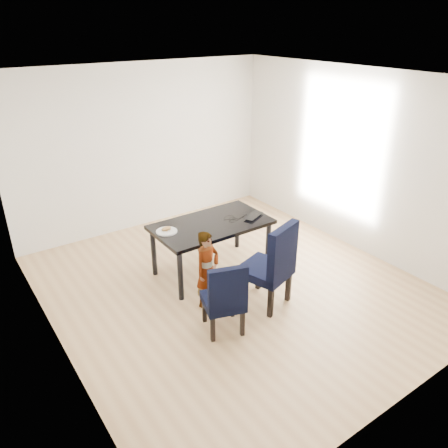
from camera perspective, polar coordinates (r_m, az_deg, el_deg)
floor at (r=5.98m, az=1.11°, el=-8.10°), size 4.50×5.00×0.01m
ceiling at (r=5.03m, az=1.38°, el=18.64°), size 4.50×5.00×0.01m
wall_back at (r=7.42m, az=-10.41°, el=9.76°), size 4.50×0.01×2.70m
wall_front at (r=3.85m, az=23.99°, el=-7.38°), size 4.50×0.01×2.70m
wall_left at (r=4.52m, az=-22.55°, el=-2.16°), size 0.01×5.00×2.70m
wall_right at (r=6.86m, az=16.77°, el=7.83°), size 0.01×5.00×2.70m
dining_table at (r=6.14m, az=-1.61°, el=-3.03°), size 1.60×0.90×0.75m
chair_left at (r=4.98m, az=-0.14°, el=-9.29°), size 0.56×0.57×0.91m
chair_right at (r=5.40m, az=5.42°, el=-5.14°), size 0.69×0.70×1.13m
child at (r=5.37m, az=-2.18°, el=-5.96°), size 0.41×0.32×1.01m
plate at (r=5.76m, az=-7.50°, el=-0.96°), size 0.30×0.30×0.02m
sandwich at (r=5.76m, az=-7.55°, el=-0.61°), size 0.15×0.09×0.06m
laptop at (r=6.18m, az=3.45°, el=1.15°), size 0.41×0.35×0.03m
cable_tangle at (r=6.05m, az=1.28°, el=0.51°), size 0.17×0.17×0.01m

